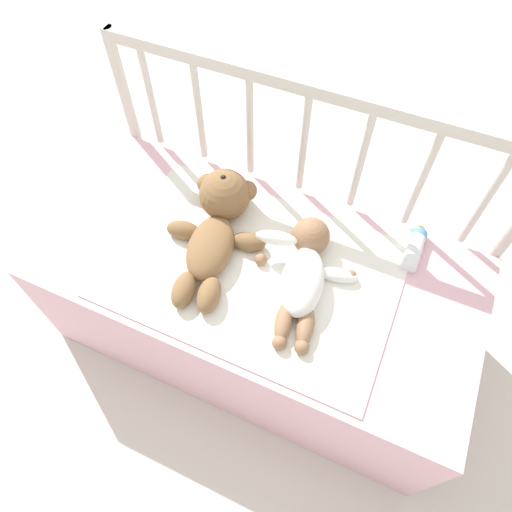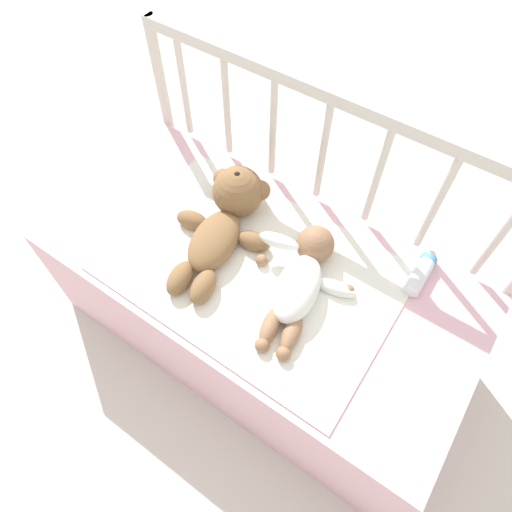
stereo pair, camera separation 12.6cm
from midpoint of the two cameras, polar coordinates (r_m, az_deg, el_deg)
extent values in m
plane|color=silver|center=(1.71, -2.05, -9.33)|extent=(12.00, 12.00, 0.00)
cube|color=#EDB7C6|center=(1.51, -2.31, -5.90)|extent=(1.29, 0.63, 0.44)
cylinder|color=beige|center=(1.77, -16.70, 13.83)|extent=(0.04, 0.04, 0.83)
cylinder|color=beige|center=(1.51, 25.44, -0.17)|extent=(0.04, 0.04, 0.83)
cube|color=beige|center=(1.25, 3.78, 20.05)|extent=(1.25, 0.03, 0.04)
cylinder|color=beige|center=(1.59, -15.32, 18.32)|extent=(0.02, 0.02, 0.36)
cylinder|color=beige|center=(1.50, -9.62, 17.04)|extent=(0.02, 0.02, 0.36)
cylinder|color=beige|center=(1.43, -3.38, 15.44)|extent=(0.02, 0.02, 0.36)
cylinder|color=beige|center=(1.38, 3.32, 13.49)|extent=(0.02, 0.02, 0.36)
cylinder|color=beige|center=(1.34, 10.31, 11.23)|extent=(0.02, 0.02, 0.36)
cylinder|color=beige|center=(1.33, 17.42, 8.73)|extent=(0.02, 0.02, 0.36)
cylinder|color=beige|center=(1.35, 24.41, 6.11)|extent=(0.02, 0.02, 0.36)
cube|color=white|center=(1.31, -3.21, -1.91)|extent=(0.82, 0.55, 0.01)
ellipsoid|color=olive|center=(1.32, -8.46, 0.90)|extent=(0.17, 0.24, 0.08)
sphere|color=olive|center=(1.38, -6.56, 7.42)|extent=(0.15, 0.15, 0.15)
sphere|color=beige|center=(1.35, -6.73, 8.60)|extent=(0.07, 0.07, 0.07)
sphere|color=black|center=(1.33, -6.85, 9.38)|extent=(0.02, 0.02, 0.02)
sphere|color=olive|center=(1.41, -8.69, 8.71)|extent=(0.06, 0.06, 0.06)
sphere|color=olive|center=(1.38, -3.78, 7.96)|extent=(0.06, 0.06, 0.06)
ellipsoid|color=olive|center=(1.38, -11.71, 3.00)|extent=(0.11, 0.08, 0.06)
ellipsoid|color=olive|center=(1.33, -3.67, 1.56)|extent=(0.11, 0.08, 0.06)
ellipsoid|color=olive|center=(1.27, -11.87, -4.38)|extent=(0.08, 0.12, 0.06)
ellipsoid|color=olive|center=(1.25, -8.81, -5.05)|extent=(0.08, 0.12, 0.06)
ellipsoid|color=white|center=(1.24, 2.93, -3.40)|extent=(0.16, 0.24, 0.09)
sphere|color=#936B4C|center=(1.31, 4.15, 2.32)|extent=(0.11, 0.11, 0.11)
ellipsoid|color=white|center=(1.27, -0.28, 2.05)|extent=(0.12, 0.07, 0.04)
ellipsoid|color=white|center=(1.28, 7.43, -2.62)|extent=(0.12, 0.07, 0.04)
sphere|color=#936B4C|center=(1.30, -2.18, -0.64)|extent=(0.04, 0.04, 0.04)
sphere|color=#936B4C|center=(1.29, 9.01, -2.68)|extent=(0.04, 0.04, 0.04)
ellipsoid|color=#936B4C|center=(1.20, 0.46, -8.47)|extent=(0.07, 0.12, 0.05)
ellipsoid|color=#936B4C|center=(1.20, 3.20, -8.99)|extent=(0.07, 0.12, 0.05)
sphere|color=#936B4C|center=(1.18, -0.14, -11.04)|extent=(0.04, 0.04, 0.04)
sphere|color=#936B4C|center=(1.18, 2.66, -11.58)|extent=(0.04, 0.04, 0.04)
cylinder|color=white|center=(1.37, 16.64, 0.39)|extent=(0.05, 0.13, 0.05)
cylinder|color=#4C99D8|center=(1.41, 17.27, 2.32)|extent=(0.05, 0.02, 0.05)
sphere|color=#EAC67F|center=(1.42, 17.43, 2.80)|extent=(0.03, 0.03, 0.03)
camera|label=1|loc=(0.06, -92.87, -4.33)|focal=32.00mm
camera|label=2|loc=(0.06, 87.13, 4.33)|focal=32.00mm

